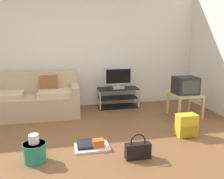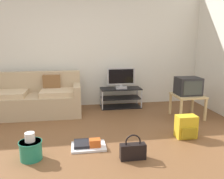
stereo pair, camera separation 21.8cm
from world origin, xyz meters
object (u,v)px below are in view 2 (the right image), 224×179
object	(u,v)px
handbag	(133,151)
floor_tray	(88,145)
flat_tv	(121,78)
couch	(35,99)
tv_stand	(121,98)
side_table	(188,98)
cleaning_bucket	(31,149)
crt_tv	(188,86)
backpack	(186,127)

from	to	relation	value
handbag	floor_tray	world-z (taller)	handbag
flat_tv	handbag	world-z (taller)	flat_tv
couch	handbag	xyz separation A→B (m)	(1.57, -2.13, -0.22)
tv_stand	floor_tray	bearing A→B (deg)	-113.86
tv_stand	handbag	world-z (taller)	tv_stand
side_table	handbag	size ratio (longest dim) A/B	1.62
couch	floor_tray	world-z (taller)	couch
couch	floor_tray	xyz separation A→B (m)	(1.00, -1.71, -0.30)
side_table	floor_tray	size ratio (longest dim) A/B	1.12
flat_tv	handbag	xyz separation A→B (m)	(-0.30, -2.35, -0.57)
side_table	handbag	world-z (taller)	side_table
couch	cleaning_bucket	xyz separation A→B (m)	(0.24, -1.93, -0.18)
side_table	couch	bearing A→B (deg)	167.46
crt_tv	floor_tray	distance (m)	2.38
backpack	handbag	size ratio (longest dim) A/B	1.06
tv_stand	side_table	world-z (taller)	side_table
cleaning_bucket	tv_stand	bearing A→B (deg)	53.23
cleaning_bucket	floor_tray	world-z (taller)	cleaning_bucket
couch	cleaning_bucket	bearing A→B (deg)	-82.84
flat_tv	side_table	size ratio (longest dim) A/B	1.12
backpack	cleaning_bucket	world-z (taller)	cleaning_bucket
couch	cleaning_bucket	world-z (taller)	couch
couch	backpack	xyz separation A→B (m)	(2.57, -1.59, -0.16)
backpack	floor_tray	distance (m)	1.58
backpack	cleaning_bucket	bearing A→B (deg)	-164.21
flat_tv	cleaning_bucket	world-z (taller)	flat_tv
handbag	cleaning_bucket	size ratio (longest dim) A/B	0.93
flat_tv	tv_stand	bearing A→B (deg)	90.00
tv_stand	crt_tv	world-z (taller)	crt_tv
couch	flat_tv	distance (m)	1.91
backpack	tv_stand	bearing A→B (deg)	118.79
tv_stand	floor_tray	xyz separation A→B (m)	(-0.86, -1.95, -0.19)
tv_stand	couch	bearing A→B (deg)	-172.54
side_table	floor_tray	world-z (taller)	side_table
handbag	floor_tray	bearing A→B (deg)	143.09
couch	side_table	distance (m)	3.12
floor_tray	side_table	bearing A→B (deg)	26.68
side_table	cleaning_bucket	xyz separation A→B (m)	(-2.81, -1.25, -0.25)
couch	floor_tray	distance (m)	2.00
tv_stand	floor_tray	size ratio (longest dim) A/B	1.85
couch	side_table	size ratio (longest dim) A/B	3.36
side_table	crt_tv	distance (m)	0.24
backpack	floor_tray	xyz separation A→B (m)	(-1.57, -0.11, -0.14)
crt_tv	floor_tray	xyz separation A→B (m)	(-2.05, -1.05, -0.60)
floor_tray	couch	bearing A→B (deg)	120.39
flat_tv	floor_tray	bearing A→B (deg)	-114.10
side_table	flat_tv	bearing A→B (deg)	142.79
flat_tv	cleaning_bucket	xyz separation A→B (m)	(-1.62, -2.15, -0.53)
side_table	crt_tv	world-z (taller)	crt_tv
floor_tray	backpack	bearing A→B (deg)	4.10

